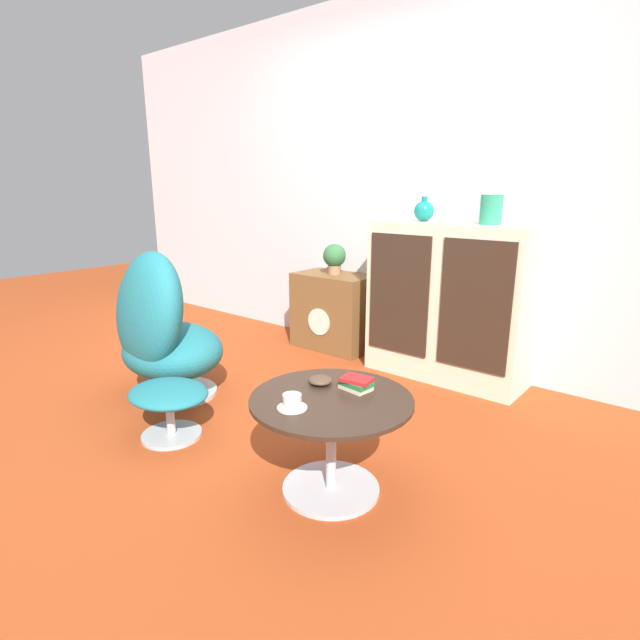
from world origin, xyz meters
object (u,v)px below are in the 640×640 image
potted_plant (334,257)px  sideboard (449,302)px  coffee_table (331,428)px  vase_inner_left (491,210)px  bowl (320,380)px  egg_chair (161,332)px  tv_console (334,311)px  teacup (292,403)px  ottoman (169,399)px  book_stack (356,384)px  vase_leftmost (424,211)px

potted_plant → sideboard: bearing=-1.1°
coffee_table → potted_plant: (-1.22, 1.58, 0.44)m
vase_inner_left → bowl: vase_inner_left is taller
potted_plant → bowl: 1.87m
sideboard → bowl: 1.48m
egg_chair → coffee_table: 1.42m
tv_console → teacup: 2.11m
tv_console → potted_plant: size_ratio=2.66×
tv_console → ottoman: size_ratio=1.42×
ottoman → teacup: teacup is taller
coffee_table → book_stack: size_ratio=4.79×
vase_inner_left → ottoman: bearing=-118.7°
vase_inner_left → sideboard: bearing=-179.0°
ottoman → teacup: 0.92m
vase_inner_left → potted_plant: size_ratio=0.76×
vase_leftmost → book_stack: 1.64m
sideboard → vase_inner_left: vase_inner_left is taller
vase_leftmost → vase_inner_left: size_ratio=0.91×
vase_inner_left → bowl: bearing=-94.8°
egg_chair → vase_leftmost: (0.95, 1.44, 0.69)m
coffee_table → potted_plant: size_ratio=2.87×
sideboard → book_stack: bearing=-79.6°
ottoman → book_stack: 1.04m
teacup → sideboard: bearing=95.9°
tv_console → bowl: (1.09, -1.49, 0.15)m
sideboard → ottoman: sideboard is taller
book_stack → coffee_table: bearing=-101.5°
bowl → ottoman: bearing=-163.6°
teacup → bowl: size_ratio=1.13×
sideboard → egg_chair: bearing=-129.2°
sideboard → teacup: sideboard is taller
vase_leftmost → potted_plant: vase_leftmost is taller
coffee_table → teacup: 0.25m
book_stack → egg_chair: bearing=-179.4°
vase_leftmost → bowl: (0.33, -1.48, -0.66)m
potted_plant → teacup: size_ratio=1.98×
coffee_table → egg_chair: bearing=175.1°
potted_plant → bowl: size_ratio=2.24×
coffee_table → bowl: 0.22m
egg_chair → vase_leftmost: 1.86m
egg_chair → book_stack: bearing=0.6°
egg_chair → potted_plant: egg_chair is taller
potted_plant → bowl: (1.09, -1.49, -0.29)m
ottoman → potted_plant: 1.83m
teacup → book_stack: size_ratio=0.84×
teacup → book_stack: teacup is taller
coffee_table → vase_inner_left: vase_inner_left is taller
teacup → coffee_table: bearing=73.0°
egg_chair → coffee_table: bearing=-4.9°
tv_console → book_stack: bearing=-49.2°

